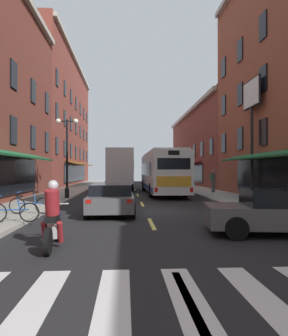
% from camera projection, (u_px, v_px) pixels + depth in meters
% --- Properties ---
extents(ground_plane, '(34.80, 80.00, 0.10)m').
position_uv_depth(ground_plane, '(145.00, 212.00, 14.61)').
color(ground_plane, black).
extents(lane_centre_dashes, '(0.14, 73.90, 0.01)m').
position_uv_depth(lane_centre_dashes, '(146.00, 212.00, 14.36)').
color(lane_centre_dashes, '#DBCC4C').
rests_on(lane_centre_dashes, ground).
extents(crosswalk_near, '(7.10, 2.80, 0.01)m').
position_uv_depth(crosswalk_near, '(188.00, 298.00, 4.63)').
color(crosswalk_near, silver).
rests_on(crosswalk_near, ground).
extents(sidewalk_left, '(3.00, 80.00, 0.14)m').
position_uv_depth(sidewalk_left, '(16.00, 210.00, 14.27)').
color(sidewalk_left, '#A39E93').
rests_on(sidewalk_left, ground).
extents(sidewalk_right, '(3.00, 80.00, 0.14)m').
position_uv_depth(sidewalk_right, '(269.00, 209.00, 14.96)').
color(sidewalk_right, '#A39E93').
rests_on(sidewalk_right, ground).
extents(billboard_sign, '(0.40, 2.49, 7.51)m').
position_uv_depth(billboard_sign, '(252.00, 109.00, 19.84)').
color(billboard_sign, black).
rests_on(billboard_sign, sidewalk_right).
extents(transit_bus, '(2.71, 12.34, 3.34)m').
position_uv_depth(transit_bus, '(162.00, 172.00, 25.41)').
color(transit_bus, silver).
rests_on(transit_bus, ground).
extents(box_truck, '(2.50, 8.06, 3.84)m').
position_uv_depth(box_truck, '(120.00, 169.00, 30.33)').
color(box_truck, black).
rests_on(box_truck, ground).
extents(sedan_near, '(4.44, 2.47, 1.34)m').
position_uv_depth(sedan_near, '(280.00, 211.00, 9.29)').
color(sedan_near, '#515154').
rests_on(sedan_near, ground).
extents(sedan_mid, '(2.02, 4.57, 1.30)m').
position_uv_depth(sedan_mid, '(111.00, 198.00, 13.79)').
color(sedan_mid, '#515154').
rests_on(sedan_mid, ground).
extents(sedan_far, '(1.97, 4.60, 1.39)m').
position_uv_depth(sedan_far, '(120.00, 179.00, 40.34)').
color(sedan_far, navy).
rests_on(sedan_far, ground).
extents(motorcycle_rider, '(0.62, 2.07, 1.66)m').
position_uv_depth(motorcycle_rider, '(53.00, 219.00, 7.65)').
color(motorcycle_rider, black).
rests_on(motorcycle_rider, ground).
extents(bicycle_near, '(1.71, 0.48, 0.91)m').
position_uv_depth(bicycle_near, '(30.00, 205.00, 12.62)').
color(bicycle_near, black).
rests_on(bicycle_near, sidewalk_left).
extents(bicycle_mid, '(1.71, 0.48, 0.91)m').
position_uv_depth(bicycle_mid, '(13.00, 212.00, 10.55)').
color(bicycle_mid, black).
rests_on(bicycle_mid, sidewalk_left).
extents(pedestrian_near, '(0.51, 0.48, 1.80)m').
position_uv_depth(pedestrian_near, '(213.00, 180.00, 24.95)').
color(pedestrian_near, '#4C4C51').
rests_on(pedestrian_near, sidewalk_right).
extents(street_lamp_twin, '(1.42, 0.32, 5.05)m').
position_uv_depth(street_lamp_twin, '(67.00, 154.00, 19.95)').
color(street_lamp_twin, black).
rests_on(street_lamp_twin, sidewalk_left).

